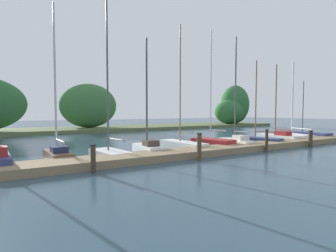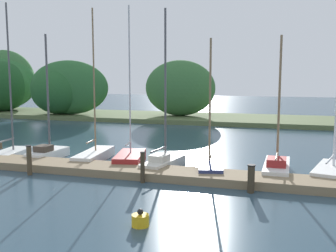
% 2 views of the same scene
% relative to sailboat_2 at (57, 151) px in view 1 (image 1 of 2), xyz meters
% --- Properties ---
extents(dock_pier, '(28.83, 1.80, 0.35)m').
position_rel_sailboat_2_xyz_m(dock_pier, '(8.05, -2.32, -0.28)').
color(dock_pier, '#847051').
rests_on(dock_pier, ground).
extents(far_shore, '(55.90, 8.44, 7.24)m').
position_rel_sailboat_2_xyz_m(far_shore, '(-2.36, 19.10, 2.47)').
color(far_shore, '#56663D').
rests_on(far_shore, ground).
extents(sailboat_2, '(1.05, 2.94, 7.55)m').
position_rel_sailboat_2_xyz_m(sailboat_2, '(0.00, 0.00, 0.00)').
color(sailboat_2, brown).
rests_on(sailboat_2, ground).
extents(sailboat_3, '(1.58, 2.98, 8.15)m').
position_rel_sailboat_2_xyz_m(sailboat_3, '(2.46, -0.40, -0.06)').
color(sailboat_3, white).
rests_on(sailboat_3, ground).
extents(sailboat_4, '(1.10, 2.87, 6.49)m').
position_rel_sailboat_2_xyz_m(sailboat_4, '(4.72, -0.41, -0.03)').
color(sailboat_4, white).
rests_on(sailboat_4, ground).
extents(sailboat_5, '(1.39, 3.85, 7.73)m').
position_rel_sailboat_2_xyz_m(sailboat_5, '(7.25, -0.04, -0.12)').
color(sailboat_5, white).
rests_on(sailboat_5, ground).
extents(sailboat_6, '(1.78, 3.12, 7.68)m').
position_rel_sailboat_2_xyz_m(sailboat_6, '(9.38, -0.44, -0.10)').
color(sailboat_6, maroon).
rests_on(sailboat_6, ground).
extents(sailboat_7, '(1.43, 3.37, 7.41)m').
position_rel_sailboat_2_xyz_m(sailboat_7, '(11.25, -0.83, -0.03)').
color(sailboat_7, silver).
rests_on(sailboat_7, ground).
extents(sailboat_8, '(1.76, 3.59, 6.03)m').
position_rel_sailboat_2_xyz_m(sailboat_8, '(13.40, -0.74, -0.12)').
color(sailboat_8, navy).
rests_on(sailboat_8, ground).
extents(sailboat_9, '(1.11, 3.75, 6.13)m').
position_rel_sailboat_2_xyz_m(sailboat_9, '(16.37, -0.29, -0.08)').
color(sailboat_9, white).
rests_on(sailboat_9, ground).
extents(sailboat_10, '(2.02, 3.64, 6.60)m').
position_rel_sailboat_2_xyz_m(sailboat_10, '(18.73, -0.10, -0.09)').
color(sailboat_10, white).
rests_on(sailboat_10, ground).
extents(sailboat_11, '(1.40, 4.30, 5.10)m').
position_rel_sailboat_2_xyz_m(sailboat_11, '(20.59, 0.05, -0.16)').
color(sailboat_11, navy).
rests_on(sailboat_11, ground).
extents(mooring_piling_1, '(0.22, 0.22, 1.11)m').
position_rel_sailboat_2_xyz_m(mooring_piling_1, '(0.76, -3.57, 0.10)').
color(mooring_piling_1, '#3D3323').
rests_on(mooring_piling_1, ground).
extents(mooring_piling_2, '(0.25, 0.25, 1.33)m').
position_rel_sailboat_2_xyz_m(mooring_piling_2, '(5.87, -3.62, 0.22)').
color(mooring_piling_2, '#4C3D28').
rests_on(mooring_piling_2, ground).
extents(mooring_piling_3, '(0.21, 0.21, 1.31)m').
position_rel_sailboat_2_xyz_m(mooring_piling_3, '(11.13, -3.39, 0.20)').
color(mooring_piling_3, '#3D3323').
rests_on(mooring_piling_3, ground).
extents(mooring_piling_4, '(0.31, 0.31, 1.08)m').
position_rel_sailboat_2_xyz_m(mooring_piling_4, '(15.53, -3.51, 0.09)').
color(mooring_piling_4, '#3D3323').
rests_on(mooring_piling_4, ground).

